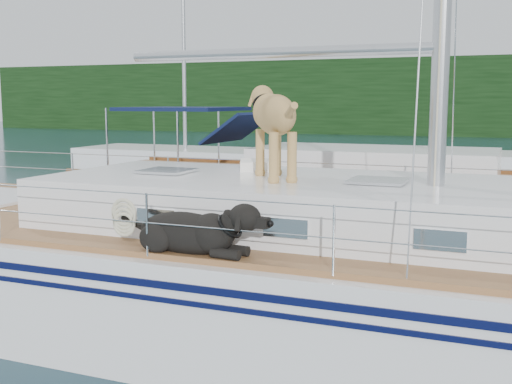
% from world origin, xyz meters
% --- Properties ---
extents(ground, '(120.00, 120.00, 0.00)m').
position_xyz_m(ground, '(0.00, 0.00, 0.00)').
color(ground, black).
rests_on(ground, ground).
extents(tree_line, '(90.00, 3.00, 6.00)m').
position_xyz_m(tree_line, '(0.00, 45.00, 3.00)').
color(tree_line, black).
rests_on(tree_line, ground).
extents(shore_bank, '(92.00, 1.00, 1.20)m').
position_xyz_m(shore_bank, '(0.00, 46.20, 0.60)').
color(shore_bank, '#595147').
rests_on(shore_bank, ground).
extents(main_sailboat, '(12.00, 3.80, 14.01)m').
position_xyz_m(main_sailboat, '(0.10, -0.01, 0.68)').
color(main_sailboat, white).
rests_on(main_sailboat, ground).
extents(neighbor_sailboat, '(11.00, 3.50, 13.30)m').
position_xyz_m(neighbor_sailboat, '(-0.44, 6.17, 0.63)').
color(neighbor_sailboat, white).
rests_on(neighbor_sailboat, ground).
extents(bg_boat_west, '(8.00, 3.00, 11.65)m').
position_xyz_m(bg_boat_west, '(-8.00, 14.00, 0.45)').
color(bg_boat_west, white).
rests_on(bg_boat_west, ground).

